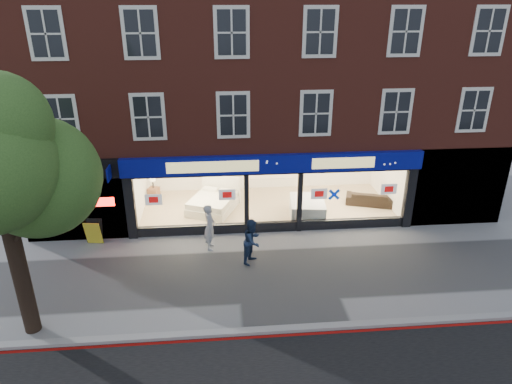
{
  "coord_description": "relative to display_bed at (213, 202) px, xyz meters",
  "views": [
    {
      "loc": [
        -2.11,
        -13.09,
        8.71
      ],
      "look_at": [
        -0.73,
        2.5,
        1.98
      ],
      "focal_mm": 32.0,
      "sensor_mm": 36.0,
      "label": 1
    }
  ],
  "objects": [
    {
      "name": "mattress_stack",
      "position": [
        3.97,
        -0.97,
        0.01
      ],
      "size": [
        1.61,
        1.94,
        0.71
      ],
      "rotation": [
        0.0,
        0.0,
        -0.11
      ],
      "color": "white",
      "rests_on": "showroom_floor"
    },
    {
      "name": "pedestrian_blue",
      "position": [
        1.37,
        -4.28,
        0.39
      ],
      "size": [
        0.96,
        1.02,
        1.67
      ],
      "primitive_type": "imported",
      "rotation": [
        0.0,
        0.0,
        1.02
      ],
      "color": "#182745",
      "rests_on": "ground"
    },
    {
      "name": "ground",
      "position": [
        2.37,
        -5.13,
        -0.44
      ],
      "size": [
        120.0,
        120.0,
        0.0
      ],
      "primitive_type": "plane",
      "color": "gray",
      "rests_on": "ground"
    },
    {
      "name": "kerb_line",
      "position": [
        2.37,
        -8.23,
        -0.44
      ],
      "size": [
        60.0,
        0.1,
        0.01
      ],
      "primitive_type": "cube",
      "color": "#8C0A07",
      "rests_on": "ground"
    },
    {
      "name": "building",
      "position": [
        2.35,
        1.81,
        6.23
      ],
      "size": [
        19.0,
        8.26,
        10.3
      ],
      "color": "maroon",
      "rests_on": "ground"
    },
    {
      "name": "sofa",
      "position": [
        6.97,
        -0.08,
        -0.04
      ],
      "size": [
        2.19,
        1.4,
        0.6
      ],
      "primitive_type": "imported",
      "rotation": [
        0.0,
        0.0,
        2.82
      ],
      "color": "black",
      "rests_on": "showroom_floor"
    },
    {
      "name": "display_bed",
      "position": [
        0.0,
        0.0,
        0.0
      ],
      "size": [
        2.46,
        2.67,
        1.22
      ],
      "rotation": [
        0.0,
        0.0,
        -0.39
      ],
      "color": "white",
      "rests_on": "showroom_floor"
    },
    {
      "name": "bedside_table",
      "position": [
        -2.73,
        1.37,
        -0.07
      ],
      "size": [
        0.57,
        0.57,
        0.55
      ],
      "primitive_type": "cube",
      "rotation": [
        0.0,
        0.0,
        -0.31
      ],
      "color": "brown",
      "rests_on": "showroom_floor"
    },
    {
      "name": "a_board",
      "position": [
        -4.53,
        -2.43,
        0.04
      ],
      "size": [
        0.68,
        0.49,
        0.96
      ],
      "primitive_type": "cube",
      "rotation": [
        0.0,
        0.0,
        -0.15
      ],
      "color": "gold",
      "rests_on": "ground"
    },
    {
      "name": "kerb_stone",
      "position": [
        2.37,
        -8.03,
        -0.38
      ],
      "size": [
        60.0,
        0.25,
        0.12
      ],
      "primitive_type": "cube",
      "color": "gray",
      "rests_on": "ground"
    },
    {
      "name": "showroom_floor",
      "position": [
        2.37,
        0.12,
        -0.39
      ],
      "size": [
        11.0,
        4.5,
        0.1
      ],
      "primitive_type": "cube",
      "color": "tan",
      "rests_on": "ground"
    },
    {
      "name": "pedestrian_grey",
      "position": [
        -0.12,
        -3.19,
        0.44
      ],
      "size": [
        0.47,
        0.68,
        1.77
      ],
      "primitive_type": "imported",
      "rotation": [
        0.0,
        0.0,
        1.49
      ],
      "color": "#AEAFB6",
      "rests_on": "ground"
    }
  ]
}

